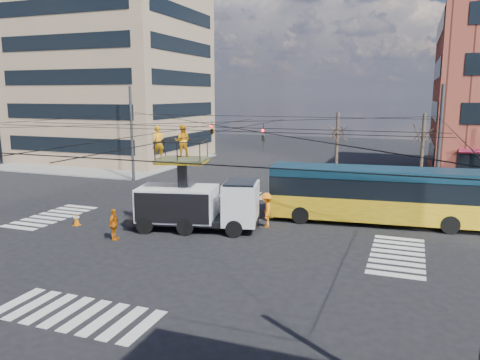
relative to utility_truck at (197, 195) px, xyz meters
name	(u,v)px	position (x,y,z in m)	size (l,w,h in m)	color
ground	(201,233)	(0.50, -0.62, -1.95)	(120.00, 120.00, 0.00)	black
sidewalk_nw	(109,161)	(-20.50, 20.38, -1.89)	(18.00, 18.00, 0.12)	slate
crosswalks	(201,233)	(0.50, -0.62, -1.94)	(22.40, 22.40, 0.02)	silver
building_tower	(111,24)	(-21.47, 23.36, 13.05)	(18.06, 16.06, 30.00)	#927D5D
overhead_network	(202,153)	(0.43, -0.21, 2.34)	(24.24, 24.24, 8.00)	#2D2D30
tree_a	(337,131)	(5.50, 12.88, 2.67)	(2.00, 2.00, 6.00)	#382B21
tree_b	(423,133)	(11.50, 12.88, 2.67)	(2.00, 2.00, 6.00)	#382B21
utility_truck	(197,195)	(0.00, 0.00, 0.00)	(7.34, 3.87, 5.71)	black
city_bus	(379,194)	(9.19, 4.71, -0.23)	(12.51, 3.80, 3.20)	#BF8612
traffic_cone	(76,219)	(-6.77, -1.71, -1.58)	(0.36, 0.36, 0.74)	orange
worker_ground	(114,225)	(-3.16, -3.22, -1.14)	(0.95, 0.40, 1.62)	orange
flagger	(266,210)	(3.42, 1.74, -0.98)	(1.26, 0.72, 1.95)	orange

